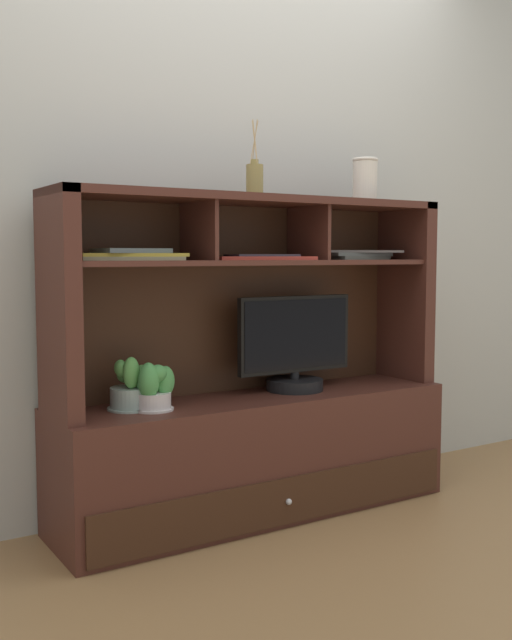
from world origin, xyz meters
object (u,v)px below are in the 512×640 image
Objects in this scene: potted_fern at (153,389)px; magazine_stack_right at (130,255)px; tv_monitor at (295,350)px; magazine_stack_centre at (261,257)px; potted_orchid at (131,390)px; media_console at (255,419)px; magazine_stack_left at (354,254)px; ceramic_vase at (365,180)px; diffuser_bottle at (255,180)px.

potted_fern is 0.44× the size of magazine_stack_right.
magazine_stack_centre reaches higher than tv_monitor.
magazine_stack_centre reaches higher than potted_orchid.
magazine_stack_left is at bearing 3.68° from media_console.
ceramic_vase reaches higher than magazine_stack_centre.
magazine_stack_left reaches higher than magazine_stack_centre.
media_console is at bearing -0.37° from potted_orchid.
magazine_stack_right is (-0.53, 0.01, 0.66)m from media_console.
tv_monitor is 2.92× the size of ceramic_vase.
magazine_stack_left is (1.07, 0.03, 0.49)m from potted_orchid.
magazine_stack_right is 0.60m from diffuser_bottle.
magazine_stack_right is at bearing 179.26° from tv_monitor.
ceramic_vase is at bearing -1.99° from magazine_stack_right.
diffuser_bottle is at bearing 178.41° from tv_monitor.
potted_fern is (-0.47, -0.06, 0.18)m from media_console.
media_console is 1.12m from ceramic_vase.
ceramic_vase reaches higher than media_console.
potted_fern is 1.12m from magazine_stack_left.
magazine_stack_left is 0.33m from ceramic_vase.
media_console is 9.22× the size of potted_fern.
potted_fern is (-0.67, -0.06, -0.09)m from tv_monitor.
tv_monitor is 1.24× the size of magazine_stack_centre.
magazine_stack_right is at bearing 178.01° from ceramic_vase.
potted_orchid is at bearing 179.63° from media_console.
potted_fern is (0.06, -0.06, 0.01)m from potted_orchid.
media_console is at bearing 179.26° from tv_monitor.
potted_orchid is 1.18m from magazine_stack_left.
magazine_stack_left reaches higher than potted_fern.
magazine_stack_left is at bearing 1.67° from potted_orchid.
magazine_stack_left is (0.54, 0.03, 0.66)m from media_console.
media_console is 9.00× the size of ceramic_vase.
ceramic_vase is (-0.00, -0.06, 0.32)m from magazine_stack_left.
magazine_stack_right reaches higher than potted_fern.
potted_orchid is 0.73m from magazine_stack_centre.
potted_fern is at bearing -47.20° from potted_orchid.
potted_orchid is at bearing -178.33° from magazine_stack_left.
tv_monitor is at bearing -173.84° from magazine_stack_left.
potted_orchid is 1.07× the size of ceramic_vase.
ceramic_vase is (0.52, -0.01, 0.33)m from magazine_stack_centre.
media_console is 0.33m from tv_monitor.
ceramic_vase is at bearing -3.53° from diffuser_bottle.
tv_monitor is at bearing -1.59° from diffuser_bottle.
potted_orchid is 1.34m from ceramic_vase.
potted_orchid is at bearing 177.56° from magazine_stack_centre.
media_console reaches higher than magazine_stack_right.
magazine_stack_right is 1.11m from ceramic_vase.
magazine_stack_left reaches higher than tv_monitor.
media_console reaches higher than magazine_stack_centre.
potted_fern is at bearing -175.19° from tv_monitor.
potted_fern is at bearing -178.39° from ceramic_vase.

